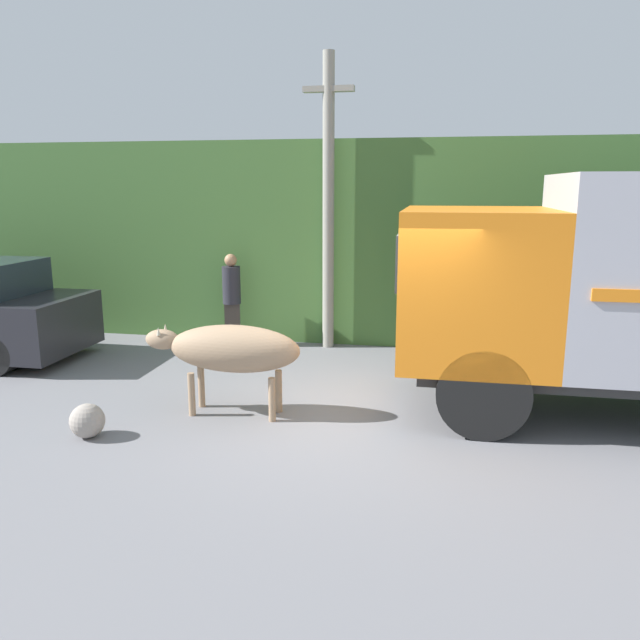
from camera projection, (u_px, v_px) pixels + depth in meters
ground_plane at (371, 421)px, 8.03m from camera, size 60.00×60.00×0.00m
hillside_embankment at (406, 233)px, 14.38m from camera, size 32.00×6.37×3.79m
building_backdrop at (98, 253)px, 14.04m from camera, size 5.30×2.70×2.95m
brown_cow at (231, 349)px, 8.12m from camera, size 2.11×0.62×1.21m
pedestrian_on_hill at (232, 295)px, 11.66m from camera, size 0.42×0.42×1.73m
utility_pole at (328, 199)px, 11.18m from camera, size 0.90×0.21×5.23m
roadside_rock at (87, 421)px, 7.48m from camera, size 0.42×0.42×0.42m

